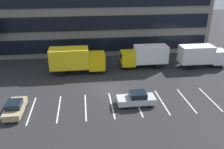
{
  "coord_description": "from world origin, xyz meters",
  "views": [
    {
      "loc": [
        -2.7,
        -25.55,
        13.27
      ],
      "look_at": [
        0.65,
        1.46,
        1.4
      ],
      "focal_mm": 38.17,
      "sensor_mm": 36.0,
      "label": 1
    }
  ],
  "objects_px": {
    "sedan_tan": "(15,108)",
    "sedan_silver": "(136,99)",
    "box_truck_yellow_all": "(76,59)",
    "box_truck_white": "(202,55)",
    "box_truck_yellow": "(145,55)"
  },
  "relations": [
    {
      "from": "box_truck_white",
      "to": "sedan_silver",
      "type": "height_order",
      "value": "box_truck_white"
    },
    {
      "from": "box_truck_white",
      "to": "box_truck_yellow",
      "type": "bearing_deg",
      "value": 173.77
    },
    {
      "from": "box_truck_yellow_all",
      "to": "box_truck_white",
      "type": "relative_size",
      "value": 1.1
    },
    {
      "from": "sedan_silver",
      "to": "box_truck_white",
      "type": "bearing_deg",
      "value": 39.13
    },
    {
      "from": "box_truck_yellow",
      "to": "sedan_silver",
      "type": "relative_size",
      "value": 1.72
    },
    {
      "from": "sedan_silver",
      "to": "sedan_tan",
      "type": "distance_m",
      "value": 12.5
    },
    {
      "from": "sedan_tan",
      "to": "sedan_silver",
      "type": "bearing_deg",
      "value": 1.04
    },
    {
      "from": "box_truck_yellow",
      "to": "box_truck_white",
      "type": "distance_m",
      "value": 8.45
    },
    {
      "from": "box_truck_yellow_all",
      "to": "sedan_silver",
      "type": "distance_m",
      "value": 11.73
    },
    {
      "from": "box_truck_yellow_all",
      "to": "sedan_tan",
      "type": "height_order",
      "value": "box_truck_yellow_all"
    },
    {
      "from": "box_truck_yellow",
      "to": "box_truck_yellow_all",
      "type": "xyz_separation_m",
      "value": [
        -9.99,
        -0.94,
        0.19
      ]
    },
    {
      "from": "box_truck_yellow_all",
      "to": "box_truck_white",
      "type": "height_order",
      "value": "box_truck_yellow_all"
    },
    {
      "from": "box_truck_yellow",
      "to": "sedan_tan",
      "type": "distance_m",
      "value": 19.43
    },
    {
      "from": "sedan_silver",
      "to": "sedan_tan",
      "type": "bearing_deg",
      "value": -178.96
    },
    {
      "from": "box_truck_yellow",
      "to": "box_truck_white",
      "type": "relative_size",
      "value": 1.0
    }
  ]
}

